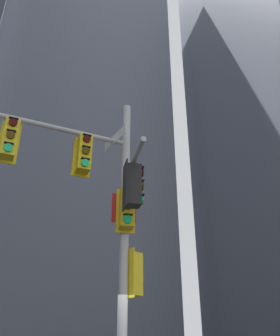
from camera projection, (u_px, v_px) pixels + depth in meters
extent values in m
cube|color=slate|center=(76.00, 151.00, 35.02)|extent=(15.09, 15.09, 37.59)
cylinder|color=#B2B2B5|center=(124.00, 236.00, 8.75)|extent=(0.23, 0.23, 7.78)
cylinder|color=#B2B2B5|center=(67.00, 130.00, 9.33)|extent=(3.32, 0.73, 0.13)
cylinder|color=#B2B2B5|center=(133.00, 163.00, 8.45)|extent=(0.19, 2.21, 0.13)
cube|color=yellow|center=(82.00, 157.00, 9.39)|extent=(0.48, 0.12, 1.14)
cube|color=yellow|center=(84.00, 154.00, 9.24)|extent=(0.40, 0.40, 1.00)
cylinder|color=#360605|center=(87.00, 139.00, 9.23)|extent=(0.21, 0.10, 0.20)
cube|color=black|center=(87.00, 135.00, 9.28)|extent=(0.23, 0.11, 0.02)
cylinder|color=#3C2C06|center=(86.00, 151.00, 9.08)|extent=(0.21, 0.10, 0.20)
cube|color=black|center=(86.00, 147.00, 9.13)|extent=(0.23, 0.11, 0.02)
cylinder|color=#19C672|center=(85.00, 163.00, 8.92)|extent=(0.21, 0.10, 0.20)
cube|color=black|center=(85.00, 159.00, 8.97)|extent=(0.23, 0.11, 0.02)
cube|color=yellow|center=(9.00, 143.00, 8.72)|extent=(0.48, 0.12, 1.14)
cube|color=yellow|center=(10.00, 139.00, 8.57)|extent=(0.40, 0.40, 1.00)
cylinder|color=#360605|center=(13.00, 123.00, 8.56)|extent=(0.21, 0.10, 0.20)
cube|color=black|center=(14.00, 118.00, 8.61)|extent=(0.23, 0.11, 0.02)
cylinder|color=#3C2C06|center=(11.00, 135.00, 8.40)|extent=(0.21, 0.10, 0.20)
cube|color=black|center=(11.00, 130.00, 8.45)|extent=(0.23, 0.11, 0.02)
cylinder|color=#19C672|center=(8.00, 148.00, 8.24)|extent=(0.21, 0.10, 0.20)
cube|color=black|center=(9.00, 143.00, 8.29)|extent=(0.23, 0.11, 0.02)
cube|color=black|center=(125.00, 185.00, 8.14)|extent=(0.04, 0.48, 1.14)
cube|color=black|center=(133.00, 186.00, 8.17)|extent=(0.35, 0.35, 1.00)
cylinder|color=#360605|center=(142.00, 173.00, 8.37)|extent=(0.07, 0.20, 0.20)
cube|color=black|center=(142.00, 168.00, 8.43)|extent=(0.08, 0.22, 0.02)
cylinder|color=#3C2C06|center=(142.00, 186.00, 8.21)|extent=(0.07, 0.20, 0.20)
cube|color=black|center=(142.00, 182.00, 8.27)|extent=(0.08, 0.22, 0.02)
cylinder|color=#19C672|center=(142.00, 201.00, 8.05)|extent=(0.07, 0.20, 0.20)
cube|color=black|center=(142.00, 196.00, 8.11)|extent=(0.08, 0.22, 0.02)
cube|color=yellow|center=(127.00, 273.00, 8.42)|extent=(0.27, 0.43, 1.14)
cube|color=yellow|center=(133.00, 274.00, 8.54)|extent=(0.46, 0.46, 1.00)
cylinder|color=#360605|center=(139.00, 261.00, 8.82)|extent=(0.15, 0.20, 0.20)
cube|color=black|center=(139.00, 256.00, 8.88)|extent=(0.17, 0.23, 0.02)
cylinder|color=yellow|center=(139.00, 275.00, 8.66)|extent=(0.15, 0.20, 0.20)
cube|color=black|center=(139.00, 270.00, 8.72)|extent=(0.17, 0.23, 0.02)
cylinder|color=#06311C|center=(139.00, 290.00, 8.51)|extent=(0.15, 0.20, 0.20)
cube|color=black|center=(139.00, 285.00, 8.56)|extent=(0.17, 0.23, 0.02)
cube|color=gold|center=(125.00, 211.00, 8.91)|extent=(0.48, 0.05, 1.14)
cube|color=gold|center=(127.00, 208.00, 8.74)|extent=(0.35, 0.35, 1.00)
cylinder|color=#360605|center=(128.00, 192.00, 8.73)|extent=(0.20, 0.07, 0.20)
cube|color=black|center=(128.00, 187.00, 8.78)|extent=(0.22, 0.08, 0.02)
cylinder|color=#3C2C06|center=(128.00, 205.00, 8.57)|extent=(0.20, 0.07, 0.20)
cube|color=black|center=(128.00, 201.00, 8.62)|extent=(0.22, 0.08, 0.02)
cylinder|color=#19C672|center=(128.00, 219.00, 8.41)|extent=(0.20, 0.07, 0.20)
cube|color=black|center=(128.00, 214.00, 8.46)|extent=(0.22, 0.08, 0.02)
cube|color=white|center=(115.00, 138.00, 9.80)|extent=(0.40, 1.12, 0.28)
cube|color=#19479E|center=(115.00, 138.00, 9.80)|extent=(0.38, 1.08, 0.24)
cube|color=red|center=(124.00, 208.00, 9.31)|extent=(0.64, 0.09, 0.80)
cube|color=white|center=(124.00, 208.00, 9.31)|extent=(0.60, 0.08, 0.76)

